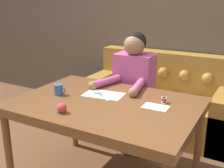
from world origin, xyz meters
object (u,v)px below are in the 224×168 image
at_px(dining_table, 106,110).
at_px(thread_spool, 164,100).
at_px(mug, 59,90).
at_px(scissors, 100,95).
at_px(couch, 159,102).
at_px(person, 133,94).
at_px(pin_cushion, 62,108).

relative_size(dining_table, thread_spool, 31.45).
xyz_separation_m(mug, thread_spool, (0.83, 0.25, -0.02)).
distance_m(scissors, thread_spool, 0.53).
bearing_deg(mug, dining_table, 6.36).
height_order(dining_table, thread_spool, thread_spool).
xyz_separation_m(dining_table, couch, (-0.02, 1.32, -0.38)).
distance_m(dining_table, thread_spool, 0.46).
bearing_deg(dining_table, thread_spool, 26.08).
distance_m(dining_table, person, 0.64).
xyz_separation_m(mug, pin_cushion, (0.27, -0.29, -0.01)).
relative_size(dining_table, couch, 0.82).
bearing_deg(thread_spool, person, 136.40).
height_order(scissors, mug, mug).
bearing_deg(person, mug, -118.49).
bearing_deg(dining_table, scissors, 136.63).
height_order(person, thread_spool, person).
bearing_deg(scissors, person, 82.90).
bearing_deg(person, pin_cushion, -96.19).
height_order(scissors, pin_cushion, pin_cushion).
distance_m(person, thread_spool, 0.66).
relative_size(mug, pin_cushion, 1.58).
xyz_separation_m(couch, thread_spool, (0.43, -1.12, 0.47)).
xyz_separation_m(dining_table, pin_cushion, (-0.16, -0.34, 0.10)).
bearing_deg(pin_cushion, mug, 132.44).
height_order(dining_table, pin_cushion, pin_cushion).
bearing_deg(person, scissors, -97.10).
bearing_deg(pin_cushion, scissors, 84.87).
relative_size(dining_table, mug, 12.52).
distance_m(couch, person, 0.75).
bearing_deg(mug, thread_spool, 16.48).
xyz_separation_m(dining_table, scissors, (-0.12, 0.11, 0.07)).
xyz_separation_m(couch, pin_cushion, (-0.14, -1.66, 0.48)).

